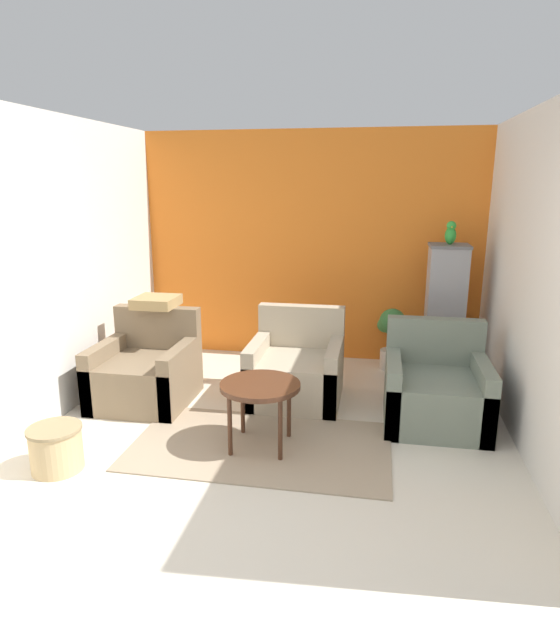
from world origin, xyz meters
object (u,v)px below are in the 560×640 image
(armchair_middle, at_px, (296,371))
(potted_plant, at_px, (392,333))
(birdcage, at_px, (444,315))
(wicker_basket, at_px, (56,447))
(armchair_right, at_px, (435,392))
(armchair_left, at_px, (146,373))
(parrot, at_px, (451,234))
(coffee_table, at_px, (260,390))

(armchair_middle, bearing_deg, potted_plant, 48.97)
(birdcage, relative_size, wicker_basket, 3.70)
(birdcage, xyz_separation_m, potted_plant, (-0.53, 0.17, -0.27))
(armchair_right, relative_size, birdcage, 0.61)
(armchair_left, relative_size, armchair_middle, 1.00)
(armchair_left, bearing_deg, parrot, 22.88)
(birdcage, height_order, parrot, parrot)
(armchair_middle, relative_size, wicker_basket, 2.25)
(wicker_basket, bearing_deg, potted_plant, 47.80)
(birdcage, relative_size, parrot, 5.93)
(armchair_left, xyz_separation_m, birdcage, (2.84, 1.20, 0.41))
(coffee_table, bearing_deg, armchair_right, 27.43)
(birdcage, height_order, wicker_basket, birdcage)
(armchair_left, bearing_deg, armchair_right, 0.47)
(birdcage, height_order, potted_plant, birdcage)
(coffee_table, height_order, birdcage, birdcage)
(armchair_left, bearing_deg, wicker_basket, -95.09)
(armchair_middle, height_order, parrot, parrot)
(armchair_middle, bearing_deg, armchair_left, -167.30)
(potted_plant, height_order, wicker_basket, potted_plant)
(parrot, bearing_deg, potted_plant, 162.49)
(armchair_left, relative_size, potted_plant, 1.25)
(coffee_table, relative_size, armchair_right, 0.72)
(armchair_middle, height_order, potted_plant, armchair_middle)
(birdcage, bearing_deg, armchair_middle, -148.53)
(armchair_right, distance_m, potted_plant, 1.40)
(armchair_left, bearing_deg, birdcage, 22.85)
(coffee_table, relative_size, parrot, 2.60)
(armchair_right, height_order, birdcage, birdcage)
(parrot, xyz_separation_m, wicker_basket, (-2.96, -2.52, -1.36))
(potted_plant, distance_m, wicker_basket, 3.63)
(armchair_left, height_order, potted_plant, armchair_left)
(birdcage, relative_size, potted_plant, 2.06)
(armchair_right, distance_m, armchair_middle, 1.31)
(armchair_right, height_order, wicker_basket, armchair_right)
(armchair_right, bearing_deg, parrot, 81.85)
(armchair_left, relative_size, birdcage, 0.61)
(birdcage, xyz_separation_m, parrot, (0.00, 0.00, 0.85))
(armchair_right, xyz_separation_m, birdcage, (0.17, 1.18, 0.41))
(armchair_left, xyz_separation_m, armchair_middle, (1.40, 0.32, 0.00))
(coffee_table, xyz_separation_m, birdcage, (1.57, 1.90, 0.21))
(armchair_left, height_order, armchair_right, same)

